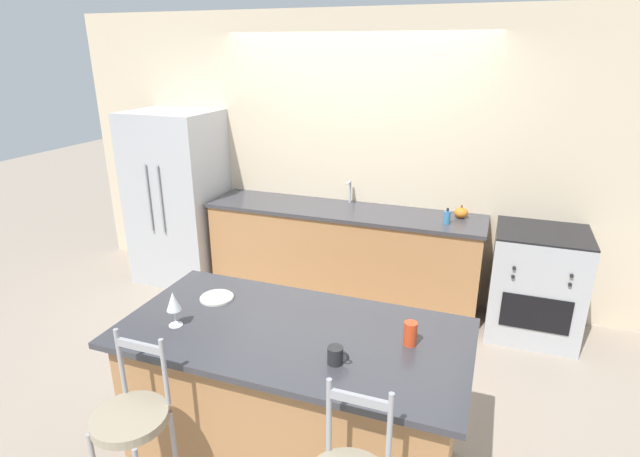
% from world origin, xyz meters
% --- Properties ---
extents(ground_plane, '(18.00, 18.00, 0.00)m').
position_xyz_m(ground_plane, '(0.00, 0.00, 0.00)').
color(ground_plane, gray).
extents(wall_back, '(6.00, 0.07, 2.70)m').
position_xyz_m(wall_back, '(0.00, 0.67, 1.35)').
color(wall_back, beige).
rests_on(wall_back, ground_plane).
extents(back_counter, '(2.61, 0.65, 0.94)m').
position_xyz_m(back_counter, '(0.00, 0.36, 0.47)').
color(back_counter, '#A87547').
rests_on(back_counter, ground_plane).
extents(sink_faucet, '(0.02, 0.13, 0.22)m').
position_xyz_m(sink_faucet, '(0.00, 0.55, 1.08)').
color(sink_faucet, '#ADAFB5').
rests_on(sink_faucet, back_counter).
extents(kitchen_island, '(1.90, 0.96, 0.92)m').
position_xyz_m(kitchen_island, '(0.38, -1.75, 0.46)').
color(kitchen_island, '#A87547').
rests_on(kitchen_island, ground_plane).
extents(refrigerator, '(0.87, 0.75, 1.78)m').
position_xyz_m(refrigerator, '(-1.78, 0.28, 0.89)').
color(refrigerator, '#ADAFB5').
rests_on(refrigerator, ground_plane).
extents(oven_range, '(0.74, 0.67, 0.95)m').
position_xyz_m(oven_range, '(1.74, 0.32, 0.47)').
color(oven_range, '#ADAFB5').
rests_on(oven_range, ground_plane).
extents(bar_stool_near, '(0.35, 0.35, 1.11)m').
position_xyz_m(bar_stool_near, '(-0.16, -2.44, 0.61)').
color(bar_stool_near, '#99999E').
rests_on(bar_stool_near, ground_plane).
extents(dinner_plate, '(0.21, 0.21, 0.02)m').
position_xyz_m(dinner_plate, '(-0.20, -1.57, 0.93)').
color(dinner_plate, beige).
rests_on(dinner_plate, kitchen_island).
extents(wine_glass, '(0.08, 0.08, 0.20)m').
position_xyz_m(wine_glass, '(-0.25, -1.92, 1.06)').
color(wine_glass, white).
rests_on(wine_glass, kitchen_island).
extents(coffee_mug, '(0.11, 0.08, 0.09)m').
position_xyz_m(coffee_mug, '(0.69, -1.95, 0.96)').
color(coffee_mug, '#232326').
rests_on(coffee_mug, kitchen_island).
extents(tumbler_cup, '(0.07, 0.07, 0.13)m').
position_xyz_m(tumbler_cup, '(1.00, -1.67, 0.98)').
color(tumbler_cup, red).
rests_on(tumbler_cup, kitchen_island).
extents(pumpkin_decoration, '(0.12, 0.12, 0.12)m').
position_xyz_m(pumpkin_decoration, '(1.06, 0.46, 0.99)').
color(pumpkin_decoration, orange).
rests_on(pumpkin_decoration, back_counter).
extents(soap_bottle, '(0.06, 0.06, 0.14)m').
position_xyz_m(soap_bottle, '(0.96, 0.25, 1.00)').
color(soap_bottle, teal).
rests_on(soap_bottle, back_counter).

